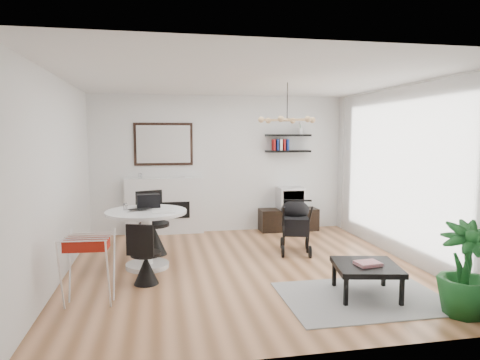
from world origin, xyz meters
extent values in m
plane|color=#8F5C37|center=(0.00, 0.00, 0.00)|extent=(5.00, 5.00, 0.00)
plane|color=white|center=(0.00, 0.00, 2.70)|extent=(5.00, 5.00, 0.00)
plane|color=white|center=(0.00, 2.50, 1.35)|extent=(5.00, 0.00, 5.00)
plane|color=white|center=(-2.50, 0.00, 1.35)|extent=(0.00, 5.00, 5.00)
plane|color=white|center=(2.50, 0.00, 1.35)|extent=(0.00, 5.00, 5.00)
cube|color=white|center=(2.40, 0.20, 1.35)|extent=(0.04, 3.60, 2.60)
cube|color=white|center=(-1.10, 2.42, 0.55)|extent=(1.50, 0.15, 1.10)
cube|color=black|center=(-1.10, 2.36, 0.48)|extent=(0.95, 0.06, 0.32)
cube|color=black|center=(-1.10, 2.48, 1.75)|extent=(1.12, 0.03, 0.82)
cube|color=white|center=(-1.10, 2.46, 1.75)|extent=(1.02, 0.01, 0.72)
cube|color=black|center=(1.36, 2.37, 1.60)|extent=(0.90, 0.25, 0.04)
cube|color=black|center=(1.36, 2.37, 1.92)|extent=(0.90, 0.25, 0.04)
cube|color=black|center=(1.36, 2.28, 0.22)|extent=(1.18, 0.41, 0.44)
cube|color=silver|center=(1.40, 2.28, 0.66)|extent=(0.50, 0.44, 0.44)
cube|color=black|center=(1.40, 2.07, 0.66)|extent=(0.43, 0.01, 0.35)
cylinder|color=white|center=(-1.39, 0.31, 0.03)|extent=(0.62, 0.62, 0.07)
cylinder|color=white|center=(-1.39, 0.31, 0.43)|extent=(0.16, 0.16, 0.73)
cylinder|color=white|center=(-1.39, 0.31, 0.82)|extent=(1.15, 1.15, 0.04)
imported|color=black|center=(-1.46, 0.28, 0.86)|extent=(0.39, 0.32, 0.03)
cube|color=black|center=(-1.36, 0.58, 0.94)|extent=(0.35, 0.24, 0.20)
cube|color=white|center=(-1.15, 0.14, 0.85)|extent=(0.32, 0.27, 0.01)
cylinder|color=white|center=(-1.69, 0.43, 0.89)|extent=(0.06, 0.06, 0.10)
cylinder|color=black|center=(-1.29, 0.99, 0.50)|extent=(0.48, 0.48, 0.06)
cone|color=black|center=(-1.29, 0.99, 0.23)|extent=(0.40, 0.40, 0.46)
cube|color=black|center=(-1.37, 1.20, 0.77)|extent=(0.43, 0.20, 0.50)
cylinder|color=black|center=(-1.39, -0.39, 0.40)|extent=(0.39, 0.39, 0.04)
cone|color=black|center=(-1.39, -0.39, 0.19)|extent=(0.32, 0.32, 0.37)
cube|color=black|center=(-1.45, -0.55, 0.62)|extent=(0.34, 0.16, 0.40)
cube|color=maroon|center=(-2.01, -0.96, 0.72)|extent=(0.48, 0.30, 0.13)
cube|color=black|center=(0.98, 0.67, 0.47)|extent=(0.52, 0.66, 0.27)
ellipsoid|color=black|center=(1.03, 0.84, 0.68)|extent=(0.47, 0.47, 0.33)
cylinder|color=black|center=(0.89, 0.32, 0.92)|extent=(0.42, 0.14, 0.03)
torus|color=black|center=(0.84, 0.99, 0.09)|extent=(0.10, 0.21, 0.20)
torus|color=black|center=(1.26, 0.88, 0.09)|extent=(0.10, 0.21, 0.20)
torus|color=black|center=(0.71, 0.46, 0.09)|extent=(0.10, 0.21, 0.20)
torus|color=black|center=(1.12, 0.36, 0.09)|extent=(0.10, 0.21, 0.20)
cube|color=gray|center=(1.14, -1.37, 0.01)|extent=(1.89, 1.36, 0.01)
cube|color=black|center=(1.21, -1.31, 0.36)|extent=(0.86, 0.86, 0.06)
cube|color=black|center=(0.84, -1.56, 0.17)|extent=(0.04, 0.04, 0.31)
cube|color=black|center=(1.45, -1.68, 0.17)|extent=(0.04, 0.04, 0.31)
cube|color=black|center=(0.96, -0.95, 0.17)|extent=(0.04, 0.04, 0.31)
cube|color=black|center=(1.58, -1.07, 0.17)|extent=(0.04, 0.04, 0.31)
cube|color=#C73141|center=(1.21, -1.34, 0.41)|extent=(0.29, 0.24, 0.04)
imported|color=#18551F|center=(1.97, -2.02, 0.51)|extent=(0.73, 0.73, 1.01)
camera|label=1|loc=(-1.21, -5.90, 1.92)|focal=32.00mm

